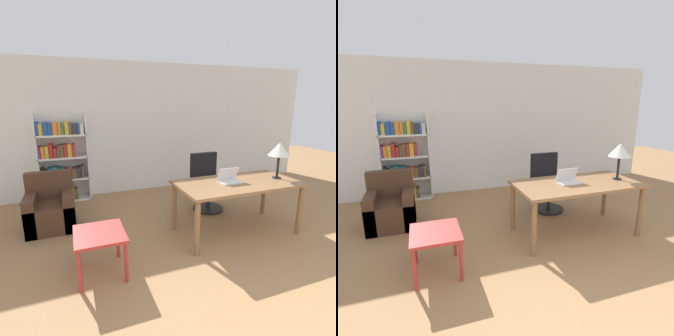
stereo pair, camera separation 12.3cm
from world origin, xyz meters
TOP-DOWN VIEW (x-y plane):
  - wall_back at (0.00, 4.53)m, footprint 8.00×0.06m
  - desk at (0.61, 2.08)m, footprint 1.79×0.89m
  - laptop at (0.49, 2.11)m, footprint 0.32×0.21m
  - table_lamp at (1.28, 2.04)m, footprint 0.32×0.32m
  - office_chair at (0.64, 3.02)m, footprint 0.54×0.54m
  - side_table_blue at (-1.40, 1.76)m, footprint 0.54×0.57m
  - armchair at (-1.97, 3.19)m, footprint 0.69×0.67m
  - bookshelf at (-1.80, 4.34)m, footprint 0.93×0.28m

SIDE VIEW (x-z plane):
  - armchair at x=-1.97m, z-range -0.13..0.71m
  - side_table_blue at x=-1.40m, z-range 0.17..0.68m
  - office_chair at x=0.64m, z-range -0.04..0.97m
  - desk at x=0.61m, z-range 0.30..1.07m
  - bookshelf at x=-1.80m, z-range -0.06..1.65m
  - laptop at x=0.49m, z-range 0.72..0.93m
  - table_lamp at x=1.28m, z-range 0.94..1.48m
  - wall_back at x=0.00m, z-range 0.00..2.70m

